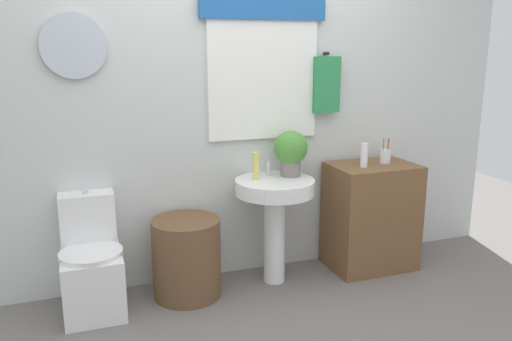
{
  "coord_description": "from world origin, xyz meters",
  "views": [
    {
      "loc": [
        -1.04,
        -2.29,
        1.62
      ],
      "look_at": [
        0.08,
        0.8,
        0.83
      ],
      "focal_mm": 36.0,
      "sensor_mm": 36.0,
      "label": 1
    }
  ],
  "objects_px": {
    "laundry_hamper": "(187,258)",
    "lotion_bottle": "(364,155)",
    "pedestal_sink": "(275,204)",
    "soap_bottle": "(256,166)",
    "wooden_cabinet": "(371,216)",
    "toothbrush_cup": "(385,156)",
    "toilet": "(92,266)",
    "potted_plant": "(291,151)"
  },
  "relations": [
    {
      "from": "potted_plant",
      "to": "lotion_bottle",
      "type": "height_order",
      "value": "potted_plant"
    },
    {
      "from": "toilet",
      "to": "toothbrush_cup",
      "type": "xyz_separation_m",
      "value": [
        2.11,
        -0.01,
        0.56
      ]
    },
    {
      "from": "potted_plant",
      "to": "wooden_cabinet",
      "type": "bearing_deg",
      "value": -5.38
    },
    {
      "from": "laundry_hamper",
      "to": "lotion_bottle",
      "type": "distance_m",
      "value": 1.43
    },
    {
      "from": "toilet",
      "to": "potted_plant",
      "type": "bearing_deg",
      "value": 1.1
    },
    {
      "from": "wooden_cabinet",
      "to": "potted_plant",
      "type": "height_order",
      "value": "potted_plant"
    },
    {
      "from": "lotion_bottle",
      "to": "toothbrush_cup",
      "type": "xyz_separation_m",
      "value": [
        0.22,
        0.06,
        -0.03
      ]
    },
    {
      "from": "lotion_bottle",
      "to": "toothbrush_cup",
      "type": "height_order",
      "value": "toothbrush_cup"
    },
    {
      "from": "laundry_hamper",
      "to": "soap_bottle",
      "type": "height_order",
      "value": "soap_bottle"
    },
    {
      "from": "laundry_hamper",
      "to": "lotion_bottle",
      "type": "relative_size",
      "value": 3.08
    },
    {
      "from": "laundry_hamper",
      "to": "soap_bottle",
      "type": "bearing_deg",
      "value": 5.63
    },
    {
      "from": "wooden_cabinet",
      "to": "soap_bottle",
      "type": "distance_m",
      "value": 1.0
    },
    {
      "from": "pedestal_sink",
      "to": "wooden_cabinet",
      "type": "bearing_deg",
      "value": 0.0
    },
    {
      "from": "wooden_cabinet",
      "to": "soap_bottle",
      "type": "xyz_separation_m",
      "value": [
        -0.9,
        0.05,
        0.44
      ]
    },
    {
      "from": "toilet",
      "to": "lotion_bottle",
      "type": "xyz_separation_m",
      "value": [
        1.9,
        -0.07,
        0.59
      ]
    },
    {
      "from": "potted_plant",
      "to": "toilet",
      "type": "bearing_deg",
      "value": -178.9
    },
    {
      "from": "laundry_hamper",
      "to": "potted_plant",
      "type": "height_order",
      "value": "potted_plant"
    },
    {
      "from": "toilet",
      "to": "potted_plant",
      "type": "relative_size",
      "value": 2.32
    },
    {
      "from": "toilet",
      "to": "soap_bottle",
      "type": "height_order",
      "value": "soap_bottle"
    },
    {
      "from": "toilet",
      "to": "laundry_hamper",
      "type": "height_order",
      "value": "toilet"
    },
    {
      "from": "laundry_hamper",
      "to": "toothbrush_cup",
      "type": "bearing_deg",
      "value": 0.76
    },
    {
      "from": "pedestal_sink",
      "to": "wooden_cabinet",
      "type": "height_order",
      "value": "wooden_cabinet"
    },
    {
      "from": "toilet",
      "to": "toothbrush_cup",
      "type": "height_order",
      "value": "toothbrush_cup"
    },
    {
      "from": "soap_bottle",
      "to": "lotion_bottle",
      "type": "bearing_deg",
      "value": -6.52
    },
    {
      "from": "toilet",
      "to": "soap_bottle",
      "type": "relative_size",
      "value": 3.94
    },
    {
      "from": "wooden_cabinet",
      "to": "toothbrush_cup",
      "type": "height_order",
      "value": "toothbrush_cup"
    },
    {
      "from": "potted_plant",
      "to": "toothbrush_cup",
      "type": "height_order",
      "value": "potted_plant"
    },
    {
      "from": "toilet",
      "to": "laundry_hamper",
      "type": "relative_size",
      "value": 1.4
    },
    {
      "from": "soap_bottle",
      "to": "toothbrush_cup",
      "type": "distance_m",
      "value": 1.01
    },
    {
      "from": "pedestal_sink",
      "to": "lotion_bottle",
      "type": "height_order",
      "value": "lotion_bottle"
    },
    {
      "from": "laundry_hamper",
      "to": "lotion_bottle",
      "type": "height_order",
      "value": "lotion_bottle"
    },
    {
      "from": "potted_plant",
      "to": "lotion_bottle",
      "type": "bearing_deg",
      "value": -10.72
    },
    {
      "from": "wooden_cabinet",
      "to": "pedestal_sink",
      "type": "bearing_deg",
      "value": -180.0
    },
    {
      "from": "pedestal_sink",
      "to": "soap_bottle",
      "type": "distance_m",
      "value": 0.3
    },
    {
      "from": "toilet",
      "to": "soap_bottle",
      "type": "distance_m",
      "value": 1.24
    },
    {
      "from": "soap_bottle",
      "to": "potted_plant",
      "type": "height_order",
      "value": "potted_plant"
    },
    {
      "from": "laundry_hamper",
      "to": "lotion_bottle",
      "type": "bearing_deg",
      "value": -1.77
    },
    {
      "from": "laundry_hamper",
      "to": "wooden_cabinet",
      "type": "relative_size",
      "value": 0.67
    },
    {
      "from": "pedestal_sink",
      "to": "soap_bottle",
      "type": "height_order",
      "value": "soap_bottle"
    },
    {
      "from": "lotion_bottle",
      "to": "pedestal_sink",
      "type": "bearing_deg",
      "value": 176.57
    },
    {
      "from": "toothbrush_cup",
      "to": "toilet",
      "type": "bearing_deg",
      "value": 179.63
    },
    {
      "from": "pedestal_sink",
      "to": "lotion_bottle",
      "type": "bearing_deg",
      "value": -3.43
    }
  ]
}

